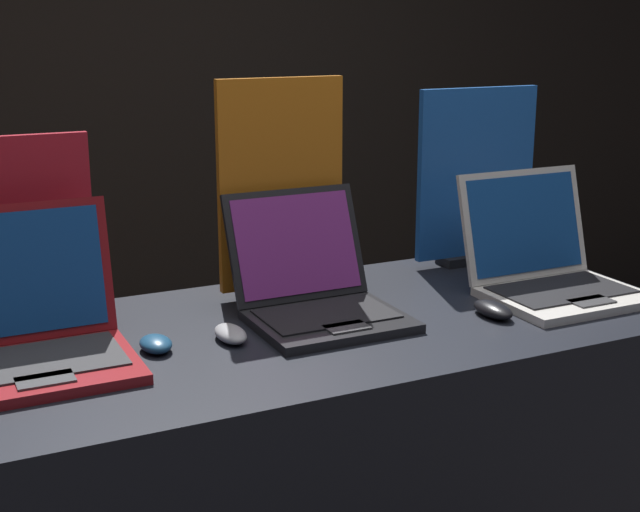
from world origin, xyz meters
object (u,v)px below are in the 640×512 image
Objects in this scene: laptop_back at (549,267)px; promo_stand_back at (476,181)px; promo_stand_middle at (283,193)px; mouse_middle at (231,334)px; laptop_front at (30,330)px; mouse_front at (156,344)px; promo_stand_front at (9,240)px; laptop_middle at (318,290)px; mouse_back at (493,310)px.

laptop_back is 0.76× the size of promo_stand_back.
promo_stand_back is (0.58, 0.04, -0.02)m from promo_stand_middle.
mouse_middle is 0.88m from promo_stand_back.
laptop_front is at bearing -168.59° from promo_stand_back.
mouse_front is 0.22× the size of promo_stand_front.
promo_stand_back is (1.19, 0.24, 0.16)m from laptop_front.
promo_stand_middle is 0.58m from promo_stand_back.
laptop_front is 1.23m from promo_stand_back.
promo_stand_front reaches higher than laptop_middle.
promo_stand_front is at bearing 90.00° from laptop_front.
laptop_front is 0.24m from mouse_front.
mouse_middle is at bearing -132.37° from promo_stand_middle.
mouse_front is 0.15m from mouse_middle.
mouse_back is at bearing -25.85° from laptop_middle.
laptop_middle is (0.61, -0.21, -0.13)m from promo_stand_front.
laptop_front is at bearing 176.55° from laptop_back.
promo_stand_front is 3.75× the size of mouse_middle.
promo_stand_back is (1.19, 0.02, 0.03)m from promo_stand_front.
laptop_middle is 1.02× the size of laptop_back.
mouse_front is at bearing 178.00° from laptop_back.
laptop_back is at bearing -2.00° from mouse_front.
promo_stand_back is at bearing 90.00° from laptop_back.
mouse_back is at bearing -21.44° from promo_stand_front.
laptop_front is 3.98× the size of mouse_front.
laptop_back is 3.00× the size of mouse_back.
promo_stand_middle reaches higher than promo_stand_back.
mouse_middle is 0.93× the size of mouse_back.
laptop_back is at bearing -25.42° from promo_stand_middle.
laptop_front reaches higher than mouse_front.
mouse_middle is 0.81m from laptop_back.
promo_stand_back is at bearing 19.71° from mouse_middle.
laptop_back reaches higher than mouse_back.
laptop_front reaches higher than mouse_middle.
laptop_middle is at bearing 15.14° from mouse_middle.
mouse_middle is at bearing -35.06° from promo_stand_front.
promo_stand_middle reaches higher than mouse_middle.
promo_stand_middle is at bearing 90.00° from laptop_middle.
laptop_middle is at bearing -158.54° from promo_stand_back.
laptop_middle is at bearing 7.73° from mouse_front.
promo_stand_middle is at bearing -1.89° from promo_stand_front.
mouse_middle is at bearing -7.12° from laptop_front.
mouse_back is at bearing -10.58° from mouse_middle.
laptop_front reaches higher than laptop_back.
mouse_back is 0.25× the size of promo_stand_back.
laptop_middle is 0.26m from promo_stand_middle.
promo_stand_middle is (0.61, 0.20, 0.18)m from laptop_front.
mouse_back is at bearing -159.40° from laptop_back.
promo_stand_middle is at bearing -176.23° from promo_stand_back.
promo_stand_back is at bearing 3.77° from promo_stand_middle.
mouse_middle is 0.41m from promo_stand_middle.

